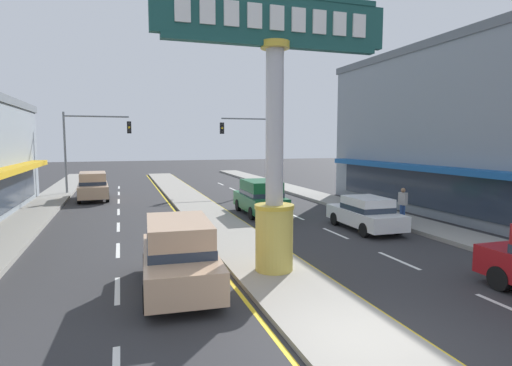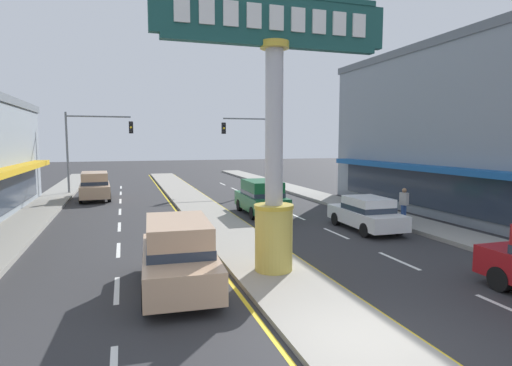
# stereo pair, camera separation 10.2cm
# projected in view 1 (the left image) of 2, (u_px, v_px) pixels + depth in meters

# --- Properties ---
(ground_plane) EXTENTS (160.00, 160.00, 0.00)m
(ground_plane) POSITION_uv_depth(u_px,v_px,m) (358.00, 347.00, 8.25)
(ground_plane) COLOR #303033
(median_strip) EXTENTS (2.53, 52.00, 0.14)m
(median_strip) POSITION_uv_depth(u_px,v_px,m) (197.00, 207.00, 25.27)
(median_strip) COLOR gray
(median_strip) RESTS_ON ground
(sidewalk_left) EXTENTS (2.25, 60.00, 0.18)m
(sidewalk_left) POSITION_uv_depth(u_px,v_px,m) (25.00, 221.00, 20.59)
(sidewalk_left) COLOR gray
(sidewalk_left) RESTS_ON ground
(sidewalk_right) EXTENTS (2.25, 60.00, 0.18)m
(sidewalk_right) POSITION_uv_depth(u_px,v_px,m) (345.00, 204.00, 26.15)
(sidewalk_right) COLOR gray
(sidewalk_right) RESTS_ON ground
(lane_markings) EXTENTS (9.27, 52.00, 0.01)m
(lane_markings) POSITION_uv_depth(u_px,v_px,m) (202.00, 211.00, 23.99)
(lane_markings) COLOR silver
(lane_markings) RESTS_ON ground
(district_sign) EXTENTS (7.10, 1.20, 8.21)m
(district_sign) POSITION_uv_depth(u_px,v_px,m) (275.00, 125.00, 12.28)
(district_sign) COLOR gold
(district_sign) RESTS_ON median_strip
(storefront_right) EXTENTS (8.09, 18.48, 9.39)m
(storefront_right) POSITION_uv_depth(u_px,v_px,m) (471.00, 130.00, 23.71)
(storefront_right) COLOR gray
(storefront_right) RESTS_ON ground
(traffic_light_left_side) EXTENTS (4.86, 0.46, 6.20)m
(traffic_light_left_side) POSITION_uv_depth(u_px,v_px,m) (90.00, 138.00, 31.34)
(traffic_light_left_side) COLOR slate
(traffic_light_left_side) RESTS_ON ground
(traffic_light_right_side) EXTENTS (4.86, 0.46, 6.20)m
(traffic_light_right_side) POSITION_uv_depth(u_px,v_px,m) (255.00, 139.00, 35.14)
(traffic_light_right_side) COLOR slate
(traffic_light_right_side) RESTS_ON ground
(suv_near_right_lane) EXTENTS (2.05, 4.64, 1.90)m
(suv_near_right_lane) POSITION_uv_depth(u_px,v_px,m) (260.00, 197.00, 22.92)
(suv_near_right_lane) COLOR #14562D
(suv_near_right_lane) RESTS_ON ground
(suv_near_left_lane) EXTENTS (2.16, 4.70, 1.90)m
(suv_near_left_lane) POSITION_uv_depth(u_px,v_px,m) (93.00, 186.00, 28.62)
(suv_near_left_lane) COLOR tan
(suv_near_left_lane) RESTS_ON ground
(suv_mid_left_lane) EXTENTS (2.16, 4.70, 1.90)m
(suv_mid_left_lane) POSITION_uv_depth(u_px,v_px,m) (179.00, 254.00, 11.45)
(suv_mid_left_lane) COLOR tan
(suv_mid_left_lane) RESTS_ON ground
(sedan_far_left_oncoming) EXTENTS (1.92, 4.34, 1.53)m
(sedan_far_left_oncoming) POSITION_uv_depth(u_px,v_px,m) (366.00, 213.00, 18.98)
(sedan_far_left_oncoming) COLOR white
(sedan_far_left_oncoming) RESTS_ON ground
(pedestrian_near_kerb) EXTENTS (0.31, 0.44, 1.63)m
(pedestrian_near_kerb) POSITION_uv_depth(u_px,v_px,m) (403.00, 203.00, 20.05)
(pedestrian_near_kerb) COLOR #2D4C8C
(pedestrian_near_kerb) RESTS_ON sidewalk_right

